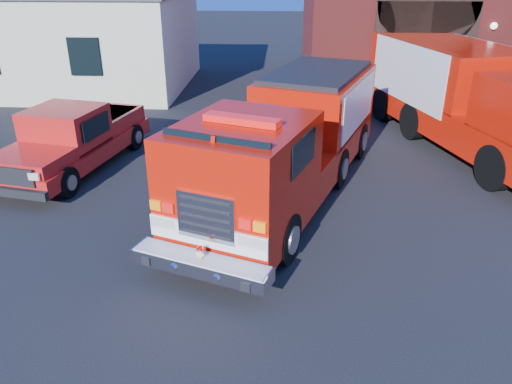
# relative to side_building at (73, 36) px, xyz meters

# --- Properties ---
(ground) EXTENTS (100.00, 100.00, 0.00)m
(ground) POSITION_rel_side_building_xyz_m (9.00, -13.00, -2.20)
(ground) COLOR black
(ground) RESTS_ON ground
(parking_stripe_mid) EXTENTS (0.12, 3.00, 0.01)m
(parking_stripe_mid) POSITION_rel_side_building_xyz_m (15.50, -9.00, -2.20)
(parking_stripe_mid) COLOR yellow
(parking_stripe_mid) RESTS_ON ground
(parking_stripe_far) EXTENTS (0.12, 3.00, 0.01)m
(parking_stripe_far) POSITION_rel_side_building_xyz_m (15.50, -6.00, -2.20)
(parking_stripe_far) COLOR yellow
(parking_stripe_far) RESTS_ON ground
(side_building) EXTENTS (10.20, 8.20, 4.35)m
(side_building) POSITION_rel_side_building_xyz_m (0.00, 0.00, 0.00)
(side_building) COLOR beige
(side_building) RESTS_ON ground
(fire_engine) EXTENTS (5.33, 9.07, 2.70)m
(fire_engine) POSITION_rel_side_building_xyz_m (9.65, -11.44, -0.80)
(fire_engine) COLOR black
(fire_engine) RESTS_ON ground
(pickup_truck) EXTENTS (2.97, 5.68, 1.77)m
(pickup_truck) POSITION_rel_side_building_xyz_m (3.76, -10.04, -1.37)
(pickup_truck) COLOR black
(pickup_truck) RESTS_ON ground
(secondary_truck) EXTENTS (5.17, 9.48, 2.94)m
(secondary_truck) POSITION_rel_side_building_xyz_m (15.10, -7.65, -0.60)
(secondary_truck) COLOR black
(secondary_truck) RESTS_ON ground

